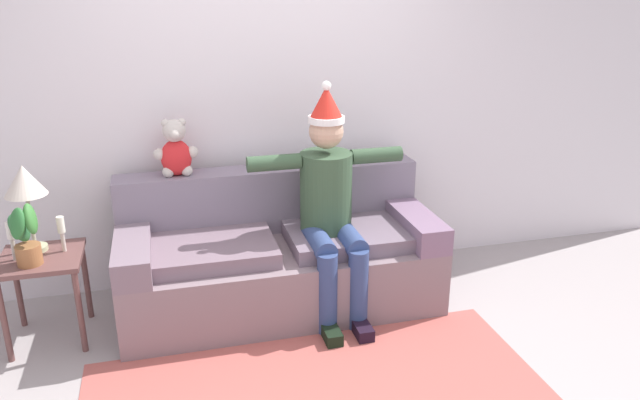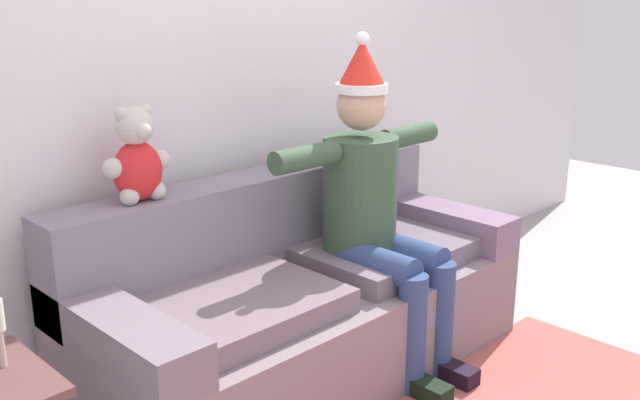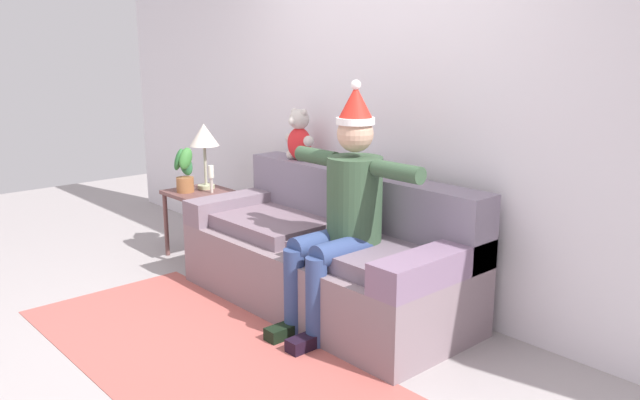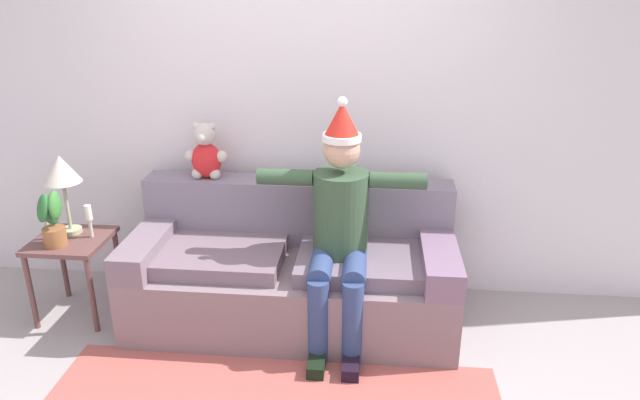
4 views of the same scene
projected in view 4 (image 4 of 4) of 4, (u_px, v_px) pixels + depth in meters
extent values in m
cube|color=silver|center=(301.00, 103.00, 3.93)|extent=(7.00, 0.10, 2.70)
cube|color=gray|center=(292.00, 291.00, 3.81)|extent=(2.08, 0.88, 0.44)
cube|color=gray|center=(298.00, 211.00, 3.94)|extent=(2.08, 0.24, 0.44)
cube|color=slate|center=(151.00, 243.00, 3.78)|extent=(0.22, 0.88, 0.18)
cube|color=slate|center=(439.00, 255.00, 3.61)|extent=(0.22, 0.88, 0.18)
cube|color=slate|center=(218.00, 255.00, 3.70)|extent=(0.83, 0.62, 0.10)
cube|color=slate|center=(364.00, 261.00, 3.62)|extent=(0.83, 0.62, 0.10)
cylinder|color=#344E36|center=(341.00, 213.00, 3.55)|extent=(0.34, 0.34, 0.52)
sphere|color=tan|center=(342.00, 150.00, 3.40)|extent=(0.22, 0.22, 0.22)
cylinder|color=white|center=(342.00, 137.00, 3.38)|extent=(0.23, 0.23, 0.04)
cone|color=red|center=(342.00, 119.00, 3.34)|extent=(0.21, 0.21, 0.20)
sphere|color=white|center=(342.00, 102.00, 3.30)|extent=(0.06, 0.06, 0.06)
cylinder|color=navy|center=(321.00, 265.00, 3.47)|extent=(0.14, 0.40, 0.14)
cylinder|color=navy|center=(318.00, 322.00, 3.38)|extent=(0.13, 0.13, 0.54)
cube|color=black|center=(317.00, 363.00, 3.39)|extent=(0.10, 0.24, 0.08)
cylinder|color=navy|center=(355.00, 266.00, 3.45)|extent=(0.14, 0.40, 0.14)
cylinder|color=navy|center=(352.00, 323.00, 3.36)|extent=(0.13, 0.13, 0.54)
cube|color=black|center=(351.00, 365.00, 3.37)|extent=(0.10, 0.24, 0.08)
cylinder|color=#344E36|center=(285.00, 177.00, 3.50)|extent=(0.34, 0.10, 0.10)
cylinder|color=#344E36|center=(398.00, 181.00, 3.44)|extent=(0.34, 0.10, 0.10)
ellipsoid|color=red|center=(206.00, 160.00, 3.87)|extent=(0.20, 0.16, 0.24)
sphere|color=beige|center=(205.00, 134.00, 3.81)|extent=(0.15, 0.15, 0.15)
sphere|color=beige|center=(202.00, 138.00, 3.76)|extent=(0.07, 0.07, 0.07)
sphere|color=beige|center=(196.00, 126.00, 3.80)|extent=(0.05, 0.05, 0.05)
sphere|color=beige|center=(212.00, 127.00, 3.79)|extent=(0.05, 0.05, 0.05)
sphere|color=beige|center=(191.00, 156.00, 3.87)|extent=(0.08, 0.08, 0.08)
sphere|color=beige|center=(197.00, 174.00, 3.88)|extent=(0.08, 0.08, 0.08)
sphere|color=beige|center=(222.00, 156.00, 3.85)|extent=(0.08, 0.08, 0.08)
sphere|color=beige|center=(215.00, 174.00, 3.87)|extent=(0.08, 0.08, 0.08)
cube|color=brown|center=(70.00, 241.00, 3.77)|extent=(0.47, 0.47, 0.03)
cylinder|color=brown|center=(31.00, 292.00, 3.70)|extent=(0.04, 0.04, 0.53)
cylinder|color=brown|center=(92.00, 295.00, 3.67)|extent=(0.04, 0.04, 0.53)
cylinder|color=brown|center=(63.00, 263.00, 4.08)|extent=(0.04, 0.04, 0.53)
cylinder|color=brown|center=(119.00, 266.00, 4.04)|extent=(0.04, 0.04, 0.53)
cylinder|color=#B2B98C|center=(71.00, 230.00, 3.85)|extent=(0.14, 0.14, 0.03)
cylinder|color=#B0B197|center=(67.00, 206.00, 3.79)|extent=(0.02, 0.02, 0.33)
cone|color=beige|center=(61.00, 169.00, 3.70)|extent=(0.24, 0.24, 0.18)
cylinder|color=#975E36|center=(55.00, 237.00, 3.65)|extent=(0.14, 0.14, 0.12)
ellipsoid|color=#347430|center=(55.00, 205.00, 3.56)|extent=(0.11, 0.17, 0.21)
ellipsoid|color=#2A6638|center=(49.00, 212.00, 3.63)|extent=(0.17, 0.12, 0.21)
ellipsoid|color=#2A6830|center=(43.00, 208.00, 3.55)|extent=(0.14, 0.15, 0.19)
cylinder|color=beige|center=(47.00, 229.00, 3.74)|extent=(0.02, 0.02, 0.14)
cylinder|color=white|center=(44.00, 212.00, 3.69)|extent=(0.04, 0.04, 0.10)
cylinder|color=beige|center=(91.00, 228.00, 3.77)|extent=(0.02, 0.02, 0.12)
cylinder|color=white|center=(88.00, 213.00, 3.73)|extent=(0.04, 0.04, 0.10)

